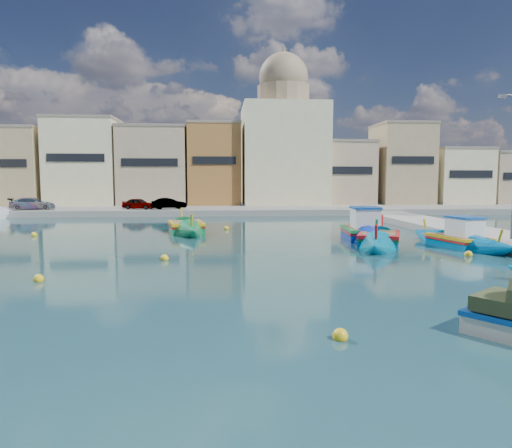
# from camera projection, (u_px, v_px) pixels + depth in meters

# --- Properties ---
(ground) EXTENTS (160.00, 160.00, 0.00)m
(ground) POSITION_uv_depth(u_px,v_px,m) (160.00, 279.00, 16.73)
(ground) COLOR #15373F
(ground) RESTS_ON ground
(north_quay) EXTENTS (80.00, 8.00, 0.60)m
(north_quay) POSITION_uv_depth(u_px,v_px,m) (200.00, 211.00, 48.45)
(north_quay) COLOR gray
(north_quay) RESTS_ON ground
(north_townhouses) EXTENTS (83.20, 7.87, 10.19)m
(north_townhouses) POSITION_uv_depth(u_px,v_px,m) (257.00, 168.00, 55.81)
(north_townhouses) COLOR tan
(north_townhouses) RESTS_ON ground
(church_block) EXTENTS (10.00, 10.00, 19.10)m
(church_block) POSITION_uv_depth(u_px,v_px,m) (283.00, 141.00, 56.37)
(church_block) COLOR beige
(church_block) RESTS_ON ground
(parked_cars) EXTENTS (17.58, 2.44, 1.22)m
(parked_cars) POSITION_uv_depth(u_px,v_px,m) (97.00, 204.00, 46.09)
(parked_cars) COLOR #4C1919
(parked_cars) RESTS_ON north_quay
(luzzu_turquoise_cabin) EXTENTS (3.26, 8.26, 2.59)m
(luzzu_turquoise_cabin) POSITION_uv_depth(u_px,v_px,m) (458.00, 241.00, 24.55)
(luzzu_turquoise_cabin) COLOR #0063A2
(luzzu_turquoise_cabin) RESTS_ON ground
(luzzu_blue_cabin) EXTENTS (2.84, 8.83, 3.07)m
(luzzu_blue_cabin) POSITION_uv_depth(u_px,v_px,m) (363.00, 233.00, 27.62)
(luzzu_blue_cabin) COLOR #0022A8
(luzzu_blue_cabin) RESTS_ON ground
(luzzu_cyan_mid) EXTENTS (5.20, 8.80, 2.56)m
(luzzu_cyan_mid) POSITION_uv_depth(u_px,v_px,m) (379.00, 241.00, 25.09)
(luzzu_cyan_mid) COLOR #0078A0
(luzzu_cyan_mid) RESTS_ON ground
(luzzu_green) EXTENTS (3.62, 8.49, 2.60)m
(luzzu_green) POSITION_uv_depth(u_px,v_px,m) (186.00, 228.00, 31.22)
(luzzu_green) COLOR #0B7640
(luzzu_green) RESTS_ON ground
(mooring_buoys) EXTENTS (24.07, 23.37, 0.36)m
(mooring_buoys) POSITION_uv_depth(u_px,v_px,m) (199.00, 254.00, 21.85)
(mooring_buoys) COLOR yellow
(mooring_buoys) RESTS_ON ground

